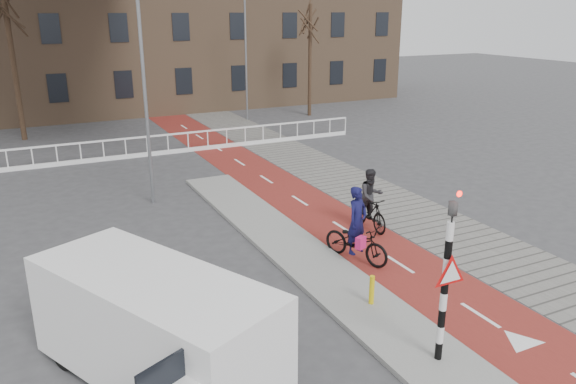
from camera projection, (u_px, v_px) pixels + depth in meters
name	position (u px, v px, depth m)	size (l,w,h in m)	color
ground	(400.00, 310.00, 13.06)	(120.00, 120.00, 0.00)	#38383A
bike_lane	(277.00, 186.00, 22.22)	(2.50, 60.00, 0.01)	maroon
sidewalk	(337.00, 177.00, 23.39)	(3.00, 60.00, 0.01)	slate
curb_island	(296.00, 250.00, 16.16)	(1.80, 16.00, 0.12)	gray
traffic_signal	(447.00, 273.00, 10.47)	(0.80, 0.80, 3.68)	black
bollard	(372.00, 290.00, 13.02)	(0.12, 0.12, 0.70)	#DBBD0C
cyclist_near	(357.00, 236.00, 15.42)	(1.44, 2.20, 2.14)	black
cyclist_far	(370.00, 204.00, 17.66)	(0.86, 1.85, 1.96)	black
van	(155.00, 327.00, 10.27)	(4.01, 5.42, 2.17)	white
railing	(81.00, 157.00, 25.37)	(28.00, 0.10, 0.99)	silver
tree_mid	(14.00, 68.00, 28.97)	(0.28, 0.28, 7.55)	black
tree_right	(310.00, 61.00, 35.93)	(0.23, 0.23, 7.00)	black
streetlight_near	(146.00, 102.00, 19.18)	(0.12, 0.12, 7.33)	slate
streetlight_right	(246.00, 58.00, 34.48)	(0.12, 0.12, 7.67)	slate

